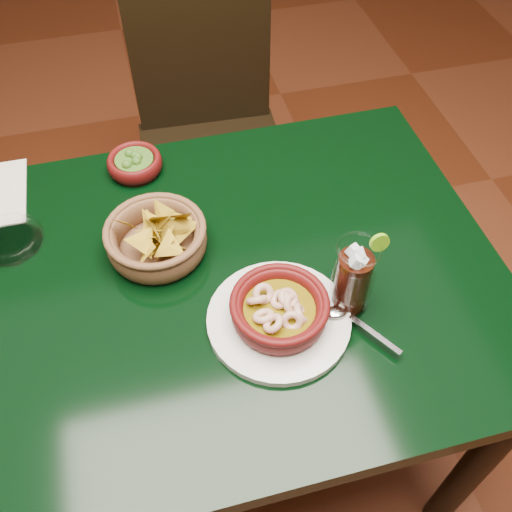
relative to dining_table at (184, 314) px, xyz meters
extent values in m
plane|color=#471C0C|center=(0.00, 0.00, -0.65)|extent=(7.00, 7.00, 0.00)
cube|color=black|center=(0.00, 0.00, 0.08)|extent=(1.20, 0.80, 0.04)
cylinder|color=black|center=(0.54, -0.34, -0.30)|extent=(0.06, 0.06, 0.71)
cylinder|color=black|center=(0.54, 0.34, -0.30)|extent=(0.06, 0.06, 0.71)
cube|color=black|center=(0.19, 0.64, -0.20)|extent=(0.44, 0.44, 0.04)
cylinder|color=black|center=(0.00, 0.47, -0.43)|extent=(0.04, 0.04, 0.45)
cylinder|color=black|center=(0.36, 0.45, -0.43)|extent=(0.04, 0.04, 0.45)
cylinder|color=black|center=(0.02, 0.83, -0.43)|extent=(0.04, 0.04, 0.45)
cylinder|color=black|center=(0.38, 0.81, -0.43)|extent=(0.04, 0.04, 0.45)
cube|color=black|center=(0.20, 0.83, 0.04)|extent=(0.40, 0.05, 0.44)
cylinder|color=silver|center=(0.15, -0.12, 0.11)|extent=(0.25, 0.25, 0.01)
cylinder|color=#470A0A|center=(0.15, -0.12, 0.12)|extent=(0.15, 0.15, 0.01)
torus|color=#470A0A|center=(0.15, -0.12, 0.14)|extent=(0.19, 0.19, 0.04)
torus|color=#470A0A|center=(0.15, -0.12, 0.16)|extent=(0.17, 0.17, 0.01)
cylinder|color=#5F4F06|center=(0.15, -0.12, 0.14)|extent=(0.13, 0.13, 0.01)
torus|color=#D2A98F|center=(0.17, -0.13, 0.15)|extent=(0.05, 0.05, 0.04)
torus|color=#D2A98F|center=(0.17, -0.12, 0.15)|extent=(0.04, 0.04, 0.04)
torus|color=#D2A98F|center=(0.16, -0.11, 0.15)|extent=(0.04, 0.04, 0.03)
torus|color=#D2A98F|center=(0.13, -0.10, 0.15)|extent=(0.05, 0.04, 0.04)
torus|color=#D2A98F|center=(0.12, -0.11, 0.15)|extent=(0.05, 0.04, 0.05)
torus|color=#D2A98F|center=(0.12, -0.14, 0.15)|extent=(0.05, 0.05, 0.03)
torus|color=#D2A98F|center=(0.13, -0.16, 0.15)|extent=(0.04, 0.04, 0.04)
torus|color=#D2A98F|center=(0.16, -0.16, 0.15)|extent=(0.05, 0.03, 0.05)
torus|color=#D2A98F|center=(0.18, -0.15, 0.14)|extent=(0.03, 0.05, 0.04)
cube|color=silver|center=(0.30, -0.20, 0.12)|extent=(0.06, 0.09, 0.00)
ellipsoid|color=silver|center=(0.25, -0.14, 0.12)|extent=(0.04, 0.03, 0.01)
cylinder|color=brown|center=(-0.02, 0.09, 0.10)|extent=(0.16, 0.16, 0.01)
torus|color=brown|center=(-0.02, 0.09, 0.13)|extent=(0.22, 0.22, 0.06)
torus|color=brown|center=(-0.02, 0.09, 0.16)|extent=(0.19, 0.19, 0.01)
cone|color=gold|center=(-0.02, 0.09, 0.13)|extent=(0.08, 0.09, 0.07)
cone|color=gold|center=(0.01, 0.08, 0.16)|extent=(0.09, 0.04, 0.09)
cone|color=gold|center=(0.00, 0.05, 0.15)|extent=(0.08, 0.08, 0.05)
cone|color=gold|center=(0.03, 0.09, 0.15)|extent=(0.10, 0.08, 0.06)
cone|color=gold|center=(-0.01, 0.09, 0.18)|extent=(0.09, 0.06, 0.07)
cone|color=gold|center=(-0.01, 0.10, 0.18)|extent=(0.05, 0.09, 0.08)
cone|color=gold|center=(-0.01, 0.06, 0.14)|extent=(0.07, 0.09, 0.06)
cone|color=gold|center=(-0.02, 0.07, 0.13)|extent=(0.08, 0.06, 0.09)
cone|color=gold|center=(-0.03, 0.09, 0.16)|extent=(0.09, 0.06, 0.07)
cone|color=gold|center=(-0.02, 0.09, 0.17)|extent=(0.03, 0.08, 0.08)
cone|color=gold|center=(-0.07, 0.10, 0.18)|extent=(0.07, 0.07, 0.08)
cone|color=gold|center=(0.00, 0.07, 0.13)|extent=(0.06, 0.08, 0.07)
cone|color=gold|center=(-0.05, 0.08, 0.15)|extent=(0.10, 0.07, 0.07)
cone|color=gold|center=(-0.05, 0.06, 0.17)|extent=(0.08, 0.06, 0.06)
cone|color=gold|center=(-0.02, 0.10, 0.16)|extent=(0.09, 0.05, 0.08)
cone|color=gold|center=(0.03, 0.09, 0.18)|extent=(0.10, 0.06, 0.08)
cone|color=gold|center=(-0.03, 0.09, 0.16)|extent=(0.06, 0.09, 0.08)
cone|color=gold|center=(-0.04, 0.05, 0.15)|extent=(0.07, 0.10, 0.07)
cone|color=gold|center=(-0.02, 0.08, 0.14)|extent=(0.06, 0.08, 0.08)
cone|color=gold|center=(0.00, 0.13, 0.14)|extent=(0.10, 0.07, 0.07)
cone|color=gold|center=(-0.01, 0.08, 0.14)|extent=(0.06, 0.07, 0.07)
cone|color=gold|center=(0.02, 0.10, 0.15)|extent=(0.10, 0.05, 0.08)
cylinder|color=#470A0A|center=(-0.04, 0.32, 0.10)|extent=(0.10, 0.10, 0.01)
torus|color=#470A0A|center=(-0.04, 0.32, 0.12)|extent=(0.14, 0.14, 0.04)
cylinder|color=#285014|center=(-0.04, 0.32, 0.13)|extent=(0.08, 0.08, 0.01)
sphere|color=#285014|center=(-0.03, 0.33, 0.14)|extent=(0.02, 0.02, 0.02)
sphere|color=#285014|center=(-0.03, 0.32, 0.14)|extent=(0.02, 0.02, 0.02)
sphere|color=#285014|center=(-0.05, 0.31, 0.14)|extent=(0.02, 0.02, 0.02)
sphere|color=#285014|center=(-0.05, 0.34, 0.14)|extent=(0.02, 0.02, 0.02)
sphere|color=#285014|center=(-0.03, 0.31, 0.14)|extent=(0.02, 0.02, 0.02)
cylinder|color=white|center=(0.28, -0.12, 0.10)|extent=(0.07, 0.07, 0.01)
torus|color=white|center=(0.28, -0.12, 0.17)|extent=(0.15, 0.15, 0.08)
cylinder|color=black|center=(0.28, -0.12, 0.16)|extent=(0.06, 0.06, 0.12)
cube|color=silver|center=(0.28, -0.12, 0.23)|extent=(0.03, 0.03, 0.03)
cube|color=silver|center=(0.29, -0.11, 0.22)|extent=(0.02, 0.03, 0.03)
cube|color=silver|center=(0.27, -0.12, 0.21)|extent=(0.03, 0.02, 0.02)
cube|color=silver|center=(0.28, -0.13, 0.23)|extent=(0.03, 0.02, 0.03)
cube|color=silver|center=(0.28, -0.11, 0.23)|extent=(0.03, 0.03, 0.03)
cube|color=silver|center=(0.29, -0.12, 0.22)|extent=(0.03, 0.03, 0.02)
torus|color=white|center=(0.28, -0.12, 0.25)|extent=(0.07, 0.07, 0.00)
cylinder|color=#63A913|center=(0.32, -0.12, 0.25)|extent=(0.03, 0.01, 0.03)
cylinder|color=white|center=(-0.30, 0.17, 0.10)|extent=(0.11, 0.11, 0.01)
torus|color=white|center=(-0.30, 0.17, 0.12)|extent=(0.14, 0.14, 0.03)
camera|label=1|loc=(-0.02, -0.64, 0.93)|focal=40.00mm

